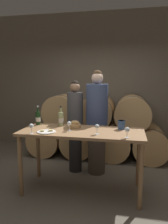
{
  "coord_description": "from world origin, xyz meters",
  "views": [
    {
      "loc": [
        0.65,
        -3.05,
        1.72
      ],
      "look_at": [
        0.0,
        0.15,
        1.19
      ],
      "focal_mm": 35.0,
      "sensor_mm": 36.0,
      "label": 1
    }
  ],
  "objects_px": {
    "wine_glass_center": "(97,127)",
    "cheese_plate": "(46,132)",
    "wine_bottle_white": "(61,119)",
    "wine_glass_left": "(69,124)",
    "blue_crock": "(121,125)",
    "tasting_table": "(82,138)",
    "wine_glass_right": "(127,130)",
    "bread_basket": "(75,125)",
    "wine_glass_far_left": "(31,126)",
    "person_right": "(97,122)",
    "wine_bottle_red": "(38,118)",
    "person_left": "(75,125)"
  },
  "relations": [
    {
      "from": "person_right",
      "to": "wine_glass_center",
      "type": "height_order",
      "value": "person_right"
    },
    {
      "from": "blue_crock",
      "to": "wine_glass_far_left",
      "type": "xyz_separation_m",
      "value": [
        -1.21,
        -0.5,
        0.03
      ]
    },
    {
      "from": "person_left",
      "to": "wine_glass_far_left",
      "type": "distance_m",
      "value": 1.08
    },
    {
      "from": "blue_crock",
      "to": "wine_glass_left",
      "type": "relative_size",
      "value": 0.94
    },
    {
      "from": "wine_bottle_red",
      "to": "wine_glass_center",
      "type": "height_order",
      "value": "wine_bottle_red"
    },
    {
      "from": "tasting_table",
      "to": "cheese_plate",
      "type": "bearing_deg",
      "value": -155.86
    },
    {
      "from": "wine_glass_far_left",
      "to": "wine_glass_center",
      "type": "bearing_deg",
      "value": 8.97
    },
    {
      "from": "tasting_table",
      "to": "bread_basket",
      "type": "bearing_deg",
      "value": 135.96
    },
    {
      "from": "wine_bottle_red",
      "to": "blue_crock",
      "type": "distance_m",
      "value": 1.35
    },
    {
      "from": "wine_bottle_red",
      "to": "tasting_table",
      "type": "bearing_deg",
      "value": -16.75
    },
    {
      "from": "wine_bottle_red",
      "to": "wine_glass_left",
      "type": "xyz_separation_m",
      "value": [
        0.61,
        -0.29,
        -0.01
      ]
    },
    {
      "from": "cheese_plate",
      "to": "wine_glass_far_left",
      "type": "relative_size",
      "value": 1.88
    },
    {
      "from": "person_left",
      "to": "blue_crock",
      "type": "relative_size",
      "value": 12.6
    },
    {
      "from": "tasting_table",
      "to": "wine_glass_left",
      "type": "distance_m",
      "value": 0.29
    },
    {
      "from": "wine_bottle_white",
      "to": "cheese_plate",
      "type": "height_order",
      "value": "wine_bottle_white"
    },
    {
      "from": "bread_basket",
      "to": "wine_glass_left",
      "type": "xyz_separation_m",
      "value": [
        -0.04,
        -0.19,
        0.06
      ]
    },
    {
      "from": "wine_glass_center",
      "to": "cheese_plate",
      "type": "bearing_deg",
      "value": -176.76
    },
    {
      "from": "wine_glass_right",
      "to": "bread_basket",
      "type": "bearing_deg",
      "value": 152.96
    },
    {
      "from": "person_right",
      "to": "wine_glass_right",
      "type": "bearing_deg",
      "value": -61.06
    },
    {
      "from": "tasting_table",
      "to": "wine_glass_right",
      "type": "bearing_deg",
      "value": -22.41
    },
    {
      "from": "tasting_table",
      "to": "wine_glass_far_left",
      "type": "bearing_deg",
      "value": -154.36
    },
    {
      "from": "blue_crock",
      "to": "wine_glass_left",
      "type": "bearing_deg",
      "value": -161.46
    },
    {
      "from": "blue_crock",
      "to": "wine_glass_far_left",
      "type": "distance_m",
      "value": 1.31
    },
    {
      "from": "wine_bottle_white",
      "to": "blue_crock",
      "type": "distance_m",
      "value": 0.96
    },
    {
      "from": "person_left",
      "to": "wine_glass_center",
      "type": "relative_size",
      "value": 11.9
    },
    {
      "from": "wine_bottle_white",
      "to": "wine_glass_left",
      "type": "bearing_deg",
      "value": -52.81
    },
    {
      "from": "person_left",
      "to": "wine_glass_center",
      "type": "bearing_deg",
      "value": -58.81
    },
    {
      "from": "bread_basket",
      "to": "wine_glass_far_left",
      "type": "relative_size",
      "value": 1.29
    },
    {
      "from": "wine_glass_far_left",
      "to": "wine_glass_right",
      "type": "bearing_deg",
      "value": 1.89
    },
    {
      "from": "person_right",
      "to": "wine_glass_far_left",
      "type": "bearing_deg",
      "value": -127.72
    },
    {
      "from": "wine_bottle_white",
      "to": "wine_glass_far_left",
      "type": "distance_m",
      "value": 0.6
    },
    {
      "from": "wine_bottle_white",
      "to": "tasting_table",
      "type": "bearing_deg",
      "value": -29.97
    },
    {
      "from": "wine_bottle_red",
      "to": "wine_glass_left",
      "type": "height_order",
      "value": "wine_bottle_red"
    },
    {
      "from": "bread_basket",
      "to": "cheese_plate",
      "type": "distance_m",
      "value": 0.48
    },
    {
      "from": "wine_bottle_red",
      "to": "wine_glass_right",
      "type": "height_order",
      "value": "wine_bottle_red"
    },
    {
      "from": "tasting_table",
      "to": "blue_crock",
      "type": "bearing_deg",
      "value": 19.01
    },
    {
      "from": "tasting_table",
      "to": "wine_bottle_red",
      "type": "xyz_separation_m",
      "value": [
        -0.79,
        0.24,
        0.23
      ]
    },
    {
      "from": "tasting_table",
      "to": "wine_glass_right",
      "type": "distance_m",
      "value": 0.74
    },
    {
      "from": "blue_crock",
      "to": "cheese_plate",
      "type": "relative_size",
      "value": 0.5
    },
    {
      "from": "bread_basket",
      "to": "wine_glass_left",
      "type": "height_order",
      "value": "wine_glass_left"
    },
    {
      "from": "tasting_table",
      "to": "person_right",
      "type": "bearing_deg",
      "value": 79.84
    },
    {
      "from": "bread_basket",
      "to": "wine_glass_right",
      "type": "distance_m",
      "value": 0.89
    },
    {
      "from": "person_left",
      "to": "wine_glass_center",
      "type": "xyz_separation_m",
      "value": [
        0.52,
        -0.86,
        0.19
      ]
    },
    {
      "from": "tasting_table",
      "to": "blue_crock",
      "type": "height_order",
      "value": "blue_crock"
    },
    {
      "from": "wine_glass_far_left",
      "to": "wine_glass_right",
      "type": "relative_size",
      "value": 1.0
    },
    {
      "from": "blue_crock",
      "to": "wine_glass_left",
      "type": "xyz_separation_m",
      "value": [
        -0.74,
        -0.25,
        0.03
      ]
    },
    {
      "from": "bread_basket",
      "to": "wine_glass_far_left",
      "type": "xyz_separation_m",
      "value": [
        -0.51,
        -0.45,
        0.06
      ]
    },
    {
      "from": "blue_crock",
      "to": "wine_glass_right",
      "type": "height_order",
      "value": "wine_glass_right"
    },
    {
      "from": "tasting_table",
      "to": "wine_glass_far_left",
      "type": "relative_size",
      "value": 12.9
    },
    {
      "from": "bread_basket",
      "to": "blue_crock",
      "type": "bearing_deg",
      "value": 4.78
    }
  ]
}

